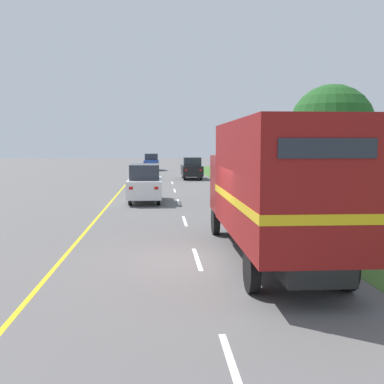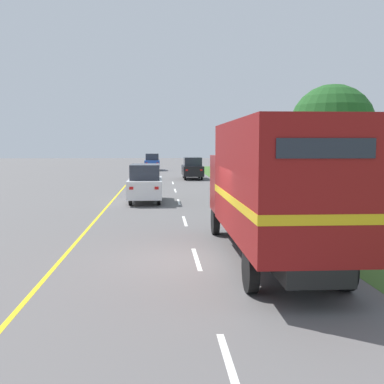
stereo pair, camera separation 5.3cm
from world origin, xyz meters
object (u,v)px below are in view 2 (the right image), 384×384
Objects in this scene: lead_car_black_ahead at (192,168)px; roadside_tree_near at (332,127)px; highway_sign at (321,181)px; delineator_post at (353,243)px; lead_car_blue_ahead at (152,162)px; horse_trailer_truck at (272,185)px; lead_car_white at (145,183)px; roadside_tree_mid at (347,133)px.

lead_car_black_ahead is 0.71× the size of roadside_tree_near.
highway_sign is at bearing -113.78° from roadside_tree_near.
lead_car_blue_ahead is at bearing 97.56° from delineator_post.
highway_sign is (3.92, 7.63, -0.47)m from horse_trailer_truck.
lead_car_black_ahead is 15.83m from lead_car_blue_ahead.
lead_car_white reaches higher than lead_car_blue_ahead.
delineator_post is at bearing -110.91° from roadside_tree_mid.
lead_car_black_ahead is at bearing 109.14° from roadside_tree_near.
roadside_tree_mid reaches higher than lead_car_blue_ahead.
roadside_tree_mid reaches higher than delineator_post.
highway_sign is 2.69× the size of delineator_post.
lead_car_blue_ahead is at bearing 94.88° from horse_trailer_truck.
highway_sign is (7.89, -38.94, 0.57)m from lead_car_blue_ahead.
highway_sign is at bearing -80.45° from lead_car_black_ahead.
lead_car_blue_ahead is at bearing 101.45° from highway_sign.
lead_car_black_ahead is 31.37m from delineator_post.
delineator_post is (6.19, -46.63, -0.51)m from lead_car_blue_ahead.
lead_car_black_ahead is (-0.06, 31.22, -1.06)m from horse_trailer_truck.
highway_sign is at bearing 77.54° from delineator_post.
lead_car_white is 1.01× the size of lead_car_black_ahead.
lead_car_white is 17.86m from lead_car_black_ahead.
highway_sign is at bearing -115.09° from roadside_tree_mid.
roadside_tree_mid reaches higher than highway_sign.
horse_trailer_truck is 46.74m from lead_car_blue_ahead.
lead_car_blue_ahead is at bearing 106.97° from roadside_tree_near.
highway_sign reaches higher than lead_car_blue_ahead.
lead_car_white is 32.80m from lead_car_blue_ahead.
delineator_post is (-1.70, -7.69, -1.08)m from highway_sign.
roadside_tree_mid is (4.36, 9.00, -0.09)m from roadside_tree_near.
roadside_tree_mid reaches higher than roadside_tree_near.
lead_car_black_ahead is 19.55m from roadside_tree_near.
lead_car_blue_ahead is 35.24m from roadside_tree_near.
roadside_tree_near is at bearing 66.22° from highway_sign.
roadside_tree_mid is (10.69, -9.25, 2.97)m from lead_car_black_ahead.
roadside_tree_near is (10.25, -33.58, 3.04)m from lead_car_blue_ahead.
roadside_tree_mid reaches higher than horse_trailer_truck.
delineator_post is (-8.42, -22.04, -3.47)m from roadside_tree_mid.
roadside_tree_mid is at bearing -40.85° from lead_car_black_ahead.
horse_trailer_truck reaches higher than lead_car_blue_ahead.
delineator_post is at bearing -66.59° from lead_car_white.
lead_car_black_ahead is at bearing 99.55° from highway_sign.
lead_car_white is at bearing -150.29° from roadside_tree_mid.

